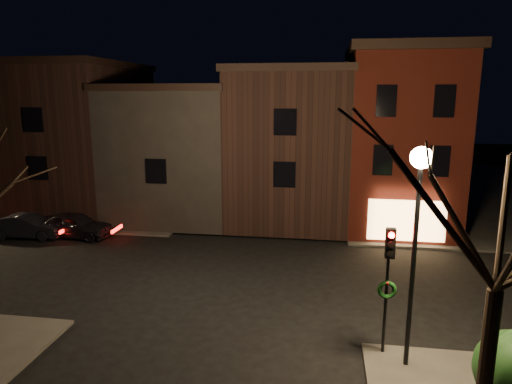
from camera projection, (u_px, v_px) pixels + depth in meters
ground at (239, 277)px, 20.29m from camera, size 120.00×120.00×0.00m
sidewalk_far_left at (69, 180)px, 42.55m from camera, size 30.00×30.00×0.12m
corner_building at (400, 138)px, 27.12m from camera, size 6.50×8.50×10.50m
row_building_a at (292, 144)px, 29.19m from camera, size 7.30×10.30×9.40m
row_building_b at (183, 150)px, 30.36m from camera, size 7.80×10.30×8.40m
row_building_c at (81, 137)px, 31.27m from camera, size 7.30×10.30×9.90m
street_lamp_near at (418, 198)px, 12.48m from camera, size 0.60×0.60×6.48m
traffic_signal at (388, 272)px, 13.54m from camera, size 0.58×0.38×4.05m
bare_tree_right at (508, 182)px, 9.67m from camera, size 6.40×6.40×8.50m
parked_car_a at (75, 225)px, 25.74m from camera, size 4.30×1.93×1.43m
parked_car_b at (28, 226)px, 25.67m from camera, size 4.13×1.73×1.33m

